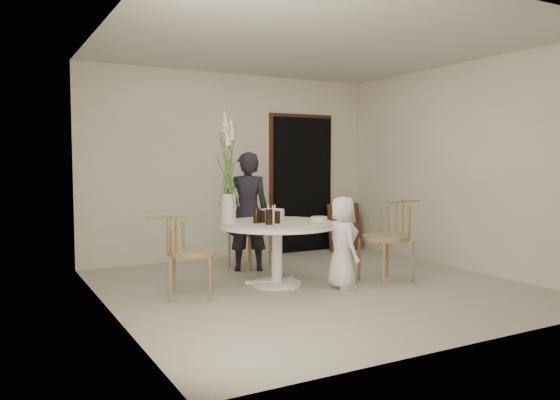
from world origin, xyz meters
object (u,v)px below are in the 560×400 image
girl (247,212)px  flower_vase (228,169)px  boy (342,243)px  table (277,232)px  chair_left (179,244)px  chair_far (243,226)px  birthday_cake (273,215)px  chair_right (395,228)px

girl → flower_vase: flower_vase is taller
boy → flower_vase: 1.52m
table → chair_left: size_ratio=1.53×
chair_far → chair_left: chair_left is taller
birthday_cake → chair_left: bearing=-171.9°
chair_far → chair_right: (1.18, -1.72, 0.08)m
chair_far → chair_right: chair_right is taller
chair_far → girl: 0.42m
girl → flower_vase: (-0.56, -0.68, 0.56)m
table → flower_vase: flower_vase is taller
chair_right → boy: (-0.79, -0.04, -0.11)m
chair_left → flower_vase: (0.66, 0.23, 0.77)m
birthday_cake → chair_right: bearing=-25.7°
table → boy: bearing=-39.3°
chair_far → birthday_cake: 1.12m
table → girl: (0.08, 0.94, 0.15)m
chair_far → chair_right: bearing=-77.0°
chair_left → birthday_cake: bearing=-58.1°
chair_far → girl: bearing=-128.0°
chair_right → flower_vase: (-1.85, 0.69, 0.71)m
chair_far → chair_left: size_ratio=0.97×
flower_vase → chair_right: bearing=-20.5°
birthday_cake → flower_vase: flower_vase is taller
table → chair_right: bearing=-17.6°
chair_right → chair_left: chair_right is taller
birthday_cake → flower_vase: (-0.54, 0.06, 0.54)m
chair_right → birthday_cake: (-1.31, 0.63, 0.17)m
chair_far → girl: girl is taller
chair_left → chair_far: bearing=-22.5°
birthday_cake → table: bearing=-104.9°
boy → chair_left: bearing=81.8°
girl → chair_left: bearing=58.8°
chair_far → chair_right: size_ratio=0.88×
chair_left → birthday_cake: birthday_cake is taller
table → chair_left: (-1.14, 0.03, -0.06)m
chair_right → boy: 0.79m
chair_right → birthday_cake: bearing=-117.6°
boy → flower_vase: (-1.06, 0.73, 0.82)m
girl → boy: (0.50, -1.41, -0.25)m
girl → flower_vase: size_ratio=1.21×
table → girl: 0.96m
chair_far → girl: size_ratio=0.55×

